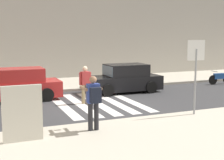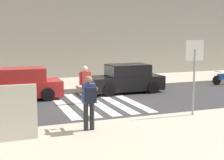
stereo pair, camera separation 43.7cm
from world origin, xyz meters
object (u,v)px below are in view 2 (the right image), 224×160
(photographer_with_backpack, at_px, (89,98))
(stop_sign, at_px, (194,61))
(parked_car_red, at_px, (19,85))
(advertising_board, at_px, (17,113))
(motorcycle, at_px, (224,78))
(pedestrian_crossing, at_px, (85,82))
(parked_car_black, at_px, (126,79))

(photographer_with_backpack, bearing_deg, stop_sign, 6.84)
(stop_sign, distance_m, parked_car_red, 8.46)
(photographer_with_backpack, xyz_separation_m, advertising_board, (-2.17, -0.20, -0.23))
(stop_sign, bearing_deg, photographer_with_backpack, -173.16)
(stop_sign, bearing_deg, advertising_board, -173.72)
(photographer_with_backpack, xyz_separation_m, motorcycle, (11.01, 6.76, -0.75))
(photographer_with_backpack, xyz_separation_m, pedestrian_crossing, (1.16, 4.48, -0.19))
(parked_car_black, bearing_deg, parked_car_red, 180.00)
(motorcycle, bearing_deg, photographer_with_backpack, -148.44)
(motorcycle, bearing_deg, advertising_board, -152.17)
(pedestrian_crossing, distance_m, parked_car_black, 3.50)
(parked_car_red, relative_size, advertising_board, 2.56)
(pedestrian_crossing, bearing_deg, motorcycle, 13.03)
(parked_car_black, xyz_separation_m, advertising_board, (-6.21, -6.66, 0.21))
(pedestrian_crossing, height_order, advertising_board, advertising_board)
(motorcycle, bearing_deg, parked_car_red, -178.64)
(photographer_with_backpack, height_order, motorcycle, photographer_with_backpack)
(photographer_with_backpack, relative_size, parked_car_black, 0.42)
(parked_car_red, height_order, advertising_board, advertising_board)
(stop_sign, relative_size, pedestrian_crossing, 1.62)
(parked_car_red, relative_size, motorcycle, 2.33)
(parked_car_red, height_order, motorcycle, parked_car_red)
(parked_car_black, bearing_deg, pedestrian_crossing, -145.46)
(stop_sign, height_order, advertising_board, stop_sign)
(photographer_with_backpack, bearing_deg, parked_car_black, 58.04)
(stop_sign, xyz_separation_m, pedestrian_crossing, (-3.06, 3.98, -1.21))
(stop_sign, relative_size, parked_car_black, 0.68)
(pedestrian_crossing, height_order, parked_car_red, pedestrian_crossing)
(pedestrian_crossing, relative_size, parked_car_black, 0.42)
(stop_sign, bearing_deg, motorcycle, 42.63)
(pedestrian_crossing, bearing_deg, parked_car_black, 34.54)
(photographer_with_backpack, distance_m, pedestrian_crossing, 4.63)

